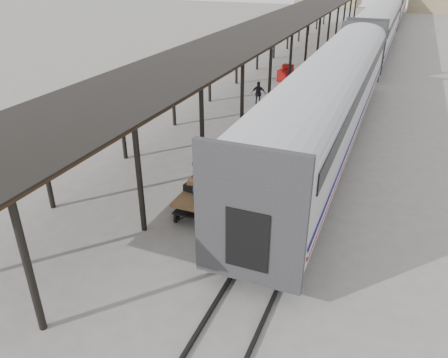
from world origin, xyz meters
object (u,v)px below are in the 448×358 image
porter (198,182)px  pedestrian (258,93)px  baggage_cart (200,197)px  luggage_tug (286,74)px

porter → pedestrian: (-2.42, 14.23, -0.88)m
porter → pedestrian: 14.46m
porter → baggage_cart: bearing=24.7°
baggage_cart → luggage_tug: (-2.19, 20.42, -0.10)m
luggage_tug → porter: 21.24m
luggage_tug → pedestrian: bearing=-78.2°
baggage_cart → porter: size_ratio=1.50×
porter → pedestrian: bearing=13.3°
baggage_cart → pedestrian: bearing=98.8°
baggage_cart → porter: porter is taller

